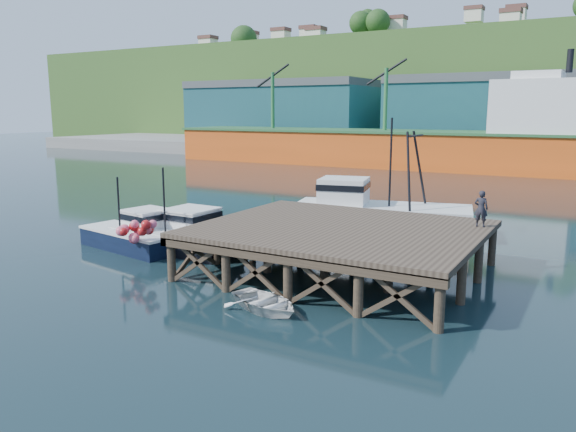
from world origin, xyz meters
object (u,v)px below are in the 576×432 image
Objects in this scene: dinghy at (265,302)px; dockworker at (481,209)px; trawler at (378,211)px; boat_black at (179,234)px; boat_navy at (135,234)px.

dinghy is 1.95× the size of dockworker.
dinghy is at bearing -98.55° from trawler.
boat_black is 10.54m from dinghy.
trawler is (7.79, 8.55, 0.59)m from boat_black.
boat_black reaches higher than boat_navy.
boat_navy is 11.95m from dinghy.
boat_navy is at bearing -152.10° from boat_black.
trawler is at bearing -41.99° from dockworker.
boat_black is at bearing 35.32° from boat_navy.
boat_navy is 4.00× the size of dockworker.
trawler reaches higher than dinghy.
trawler is 14.30m from dinghy.
boat_black is (2.13, 1.03, 0.03)m from boat_navy.
boat_navy is 0.90× the size of boat_black.
boat_black reaches higher than dinghy.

